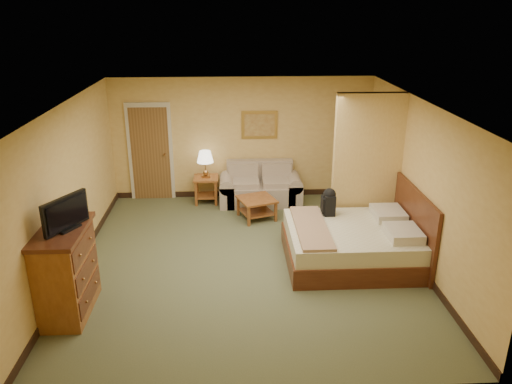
{
  "coord_description": "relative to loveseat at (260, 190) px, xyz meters",
  "views": [
    {
      "loc": [
        -0.23,
        -7.34,
        3.98
      ],
      "look_at": [
        0.18,
        0.6,
        0.98
      ],
      "focal_mm": 35.0,
      "sensor_mm": 36.0,
      "label": 1
    }
  ],
  "objects": [
    {
      "name": "door",
      "position": [
        -2.32,
        0.39,
        0.75
      ],
      "size": [
        0.94,
        0.16,
        2.1
      ],
      "color": "beige",
      "rests_on": "floor"
    },
    {
      "name": "ceiling",
      "position": [
        -0.37,
        -2.57,
        2.32
      ],
      "size": [
        6.0,
        6.0,
        0.0
      ],
      "primitive_type": "plane",
      "rotation": [
        3.14,
        0.0,
        0.0
      ],
      "color": "white",
      "rests_on": "back_wall"
    },
    {
      "name": "loveseat",
      "position": [
        0.0,
        0.0,
        0.0
      ],
      "size": [
        1.72,
        0.8,
        0.87
      ],
      "color": "tan",
      "rests_on": "floor"
    },
    {
      "name": "partition",
      "position": [
        1.78,
        -1.65,
        1.02
      ],
      "size": [
        1.2,
        0.15,
        2.6
      ],
      "primitive_type": "cube",
      "color": "#DFB45F",
      "rests_on": "floor"
    },
    {
      "name": "back_wall",
      "position": [
        -0.37,
        0.43,
        1.02
      ],
      "size": [
        5.5,
        0.02,
        2.6
      ],
      "primitive_type": "cube",
      "color": "#DFB45F",
      "rests_on": "floor"
    },
    {
      "name": "coffee_table",
      "position": [
        -0.12,
        -0.84,
        0.02
      ],
      "size": [
        0.84,
        0.84,
        0.42
      ],
      "rotation": [
        0.0,
        0.0,
        0.35
      ],
      "color": "brown",
      "rests_on": "floor"
    },
    {
      "name": "left_wall",
      "position": [
        -3.12,
        -2.57,
        1.02
      ],
      "size": [
        0.02,
        6.0,
        2.6
      ],
      "primitive_type": "cube",
      "color": "#DFB45F",
      "rests_on": "floor"
    },
    {
      "name": "wall_picture",
      "position": [
        -0.0,
        0.4,
        1.32
      ],
      "size": [
        0.76,
        0.04,
        0.59
      ],
      "color": "#B78E3F",
      "rests_on": "back_wall"
    },
    {
      "name": "floor",
      "position": [
        -0.37,
        -2.57,
        -0.28
      ],
      "size": [
        6.0,
        6.0,
        0.0
      ],
      "primitive_type": "plane",
      "color": "#565D3C",
      "rests_on": "ground"
    },
    {
      "name": "side_table",
      "position": [
        -1.15,
        0.08,
        0.09
      ],
      "size": [
        0.51,
        0.51,
        0.57
      ],
      "color": "brown",
      "rests_on": "floor"
    },
    {
      "name": "dresser",
      "position": [
        -2.84,
        -3.91,
        0.35
      ],
      "size": [
        0.61,
        1.17,
        1.25
      ],
      "color": "brown",
      "rests_on": "floor"
    },
    {
      "name": "tv",
      "position": [
        -2.74,
        -3.91,
        1.17
      ],
      "size": [
        0.4,
        0.66,
        0.45
      ],
      "rotation": [
        0.0,
        0.0,
        -0.51
      ],
      "color": "black",
      "rests_on": "dresser"
    },
    {
      "name": "backpack",
      "position": [
        1.05,
        -2.09,
        0.56
      ],
      "size": [
        0.22,
        0.27,
        0.47
      ],
      "rotation": [
        0.0,
        0.0,
        0.02
      ],
      "color": "black",
      "rests_on": "bed"
    },
    {
      "name": "bed",
      "position": [
        1.44,
        -2.67,
        0.05
      ],
      "size": [
        2.22,
        1.89,
        1.22
      ],
      "color": "#492011",
      "rests_on": "floor"
    },
    {
      "name": "right_wall",
      "position": [
        2.38,
        -2.57,
        1.02
      ],
      "size": [
        0.02,
        6.0,
        2.6
      ],
      "primitive_type": "cube",
      "color": "#DFB45F",
      "rests_on": "floor"
    },
    {
      "name": "baseboard",
      "position": [
        -0.37,
        0.42,
        -0.22
      ],
      "size": [
        5.5,
        0.02,
        0.12
      ],
      "primitive_type": "cube",
      "color": "black",
      "rests_on": "floor"
    },
    {
      "name": "table_lamp",
      "position": [
        -1.15,
        0.08,
        0.72
      ],
      "size": [
        0.34,
        0.34,
        0.57
      ],
      "color": "#A4733C",
      "rests_on": "side_table"
    }
  ]
}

